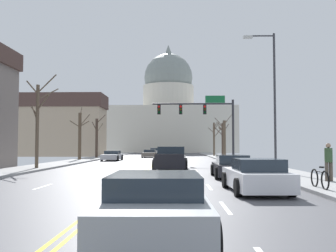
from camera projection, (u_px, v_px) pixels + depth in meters
The scene contains 22 objects.
ground at pixel (134, 179), 19.08m from camera, with size 20.00×180.00×0.20m.
signal_gantry at pixel (203, 114), 36.46m from camera, with size 7.91×0.41×6.43m.
street_lamp_right at pixel (271, 91), 23.22m from camera, with size 1.97×0.24×8.56m.
capitol_building at pixel (168, 118), 97.01m from camera, with size 32.57×23.22×27.93m.
sedan_near_00 at pixel (171, 159), 32.88m from camera, with size 2.24×4.73×1.18m.
pickup_truck_near_01 at pixel (171, 159), 26.93m from camera, with size 2.46×5.37×1.66m.
sedan_near_02 at pixel (231, 167), 20.34m from camera, with size 2.04×4.29×1.23m.
sedan_near_03 at pixel (256, 176), 14.00m from camera, with size 2.13×4.46×1.25m.
sedan_near_04 at pixel (156, 207), 7.00m from camera, with size 2.09×4.59×1.22m.
sedan_oncoming_00 at pixel (112, 156), 43.06m from camera, with size 2.05×4.69×1.12m.
sedan_oncoming_01 at pixel (150, 154), 54.29m from camera, with size 2.11×4.61×1.13m.
sedan_oncoming_02 at pixel (155, 152), 64.45m from camera, with size 2.01×4.31×1.28m.
sedan_oncoming_03 at pixel (157, 151), 76.00m from camera, with size 2.04×4.70×1.12m.
flank_building_00 at pixel (61, 125), 60.69m from camera, with size 14.05×6.50×9.91m.
bare_tree_00 at pixel (214, 138), 59.14m from camera, with size 2.11×1.18×5.26m.
bare_tree_01 at pixel (97, 137), 49.94m from camera, with size 1.85×1.88×5.60m.
bare_tree_02 at pixel (222, 138), 54.45m from camera, with size 2.03×2.65×5.57m.
bare_tree_03 at pixel (80, 135), 43.05m from camera, with size 2.20×2.50×5.90m.
bare_tree_04 at pixel (224, 138), 48.54m from camera, with size 2.38×2.62×5.87m.
bare_tree_05 at pixel (38, 120), 26.92m from camera, with size 2.29×2.42×6.72m.
pedestrian_00 at pixel (329, 160), 16.86m from camera, with size 0.35×0.34×1.70m.
bicycle_parked at pixel (320, 179), 14.13m from camera, with size 0.12×1.77×0.85m.
Camera 1 is at (2.15, -19.15, 1.74)m, focal length 40.25 mm.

